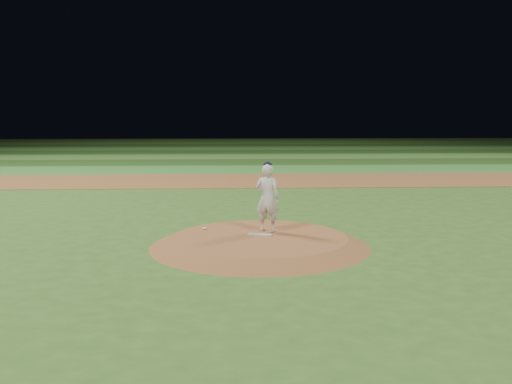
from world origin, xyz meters
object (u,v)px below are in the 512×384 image
(pitching_rubber, at_px, (260,235))
(rosin_bag, at_px, (204,228))
(pitchers_mound, at_px, (260,241))
(pitcher_on_mound, at_px, (267,197))

(pitching_rubber, xyz_separation_m, rosin_bag, (-1.44, 0.79, 0.01))
(pitchers_mound, relative_size, pitcher_on_mound, 3.00)
(pitchers_mound, relative_size, pitching_rubber, 8.99)
(pitcher_on_mound, bearing_deg, rosin_bag, 169.06)
(rosin_bag, distance_m, pitcher_on_mound, 1.90)
(pitching_rubber, bearing_deg, pitchers_mound, -76.63)
(pitchers_mound, distance_m, pitcher_on_mound, 1.22)
(pitching_rubber, distance_m, pitcher_on_mound, 1.03)
(pitchers_mound, xyz_separation_m, pitcher_on_mound, (0.23, 0.63, 1.03))
(pitching_rubber, height_order, rosin_bag, rosin_bag)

